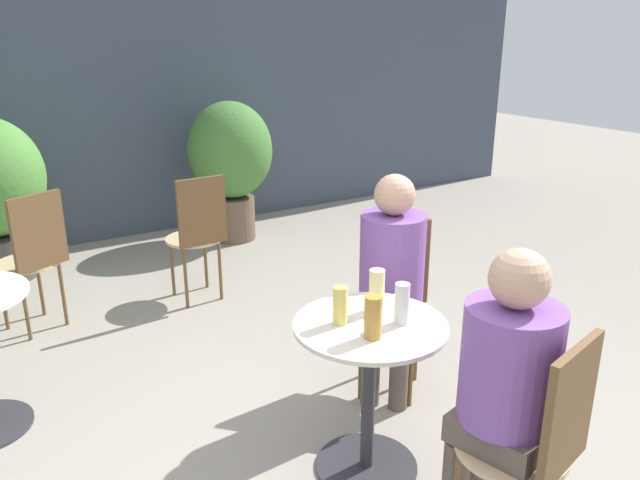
{
  "coord_description": "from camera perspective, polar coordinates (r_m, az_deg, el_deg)",
  "views": [
    {
      "loc": [
        -1.27,
        -1.79,
        1.89
      ],
      "look_at": [
        0.14,
        0.49,
        0.97
      ],
      "focal_mm": 35.0,
      "sensor_mm": 36.0,
      "label": 1
    }
  ],
  "objects": [
    {
      "name": "beer_glass_3",
      "position": [
        2.6,
        7.5,
        -5.8
      ],
      "size": [
        0.06,
        0.06,
        0.18
      ],
      "color": "silver",
      "rests_on": "cafe_table_near"
    },
    {
      "name": "bistro_chair_3",
      "position": [
        4.44,
        -11.07,
        1.07
      ],
      "size": [
        0.4,
        0.4,
        0.94
      ],
      "rotation": [
        0.0,
        0.0,
        3.17
      ],
      "color": "tan",
      "rests_on": "ground_plane"
    },
    {
      "name": "beer_glass_0",
      "position": [
        2.7,
        5.21,
        -4.62
      ],
      "size": [
        0.07,
        0.07,
        0.19
      ],
      "color": "beige",
      "rests_on": "cafe_table_near"
    },
    {
      "name": "seated_person_0",
      "position": [
        2.34,
        16.49,
        -12.06
      ],
      "size": [
        0.36,
        0.39,
        1.21
      ],
      "rotation": [
        0.0,
        0.0,
        3.39
      ],
      "color": "brown",
      "rests_on": "ground_plane"
    },
    {
      "name": "bistro_chair_2",
      "position": [
        4.31,
        -24.69,
        -0.89
      ],
      "size": [
        0.44,
        0.45,
        0.94
      ],
      "rotation": [
        0.0,
        0.0,
        3.55
      ],
      "color": "tan",
      "rests_on": "ground_plane"
    },
    {
      "name": "seated_person_1",
      "position": [
        3.18,
        6.54,
        -2.69
      ],
      "size": [
        0.42,
        0.42,
        1.22
      ],
      "rotation": [
        0.0,
        0.0,
        -0.8
      ],
      "color": "brown",
      "rests_on": "ground_plane"
    },
    {
      "name": "storefront_wall",
      "position": [
        5.94,
        -19.96,
        14.05
      ],
      "size": [
        10.0,
        0.06,
        3.0
      ],
      "color": "#3D4756",
      "rests_on": "ground_plane"
    },
    {
      "name": "bistro_chair_1",
      "position": [
        3.38,
        6.8,
        -4.44
      ],
      "size": [
        0.46,
        0.46,
        0.94
      ],
      "rotation": [
        0.0,
        0.0,
        -0.8
      ],
      "color": "tan",
      "rests_on": "ground_plane"
    },
    {
      "name": "cafe_table_near",
      "position": [
        2.74,
        4.51,
        -11.92
      ],
      "size": [
        0.65,
        0.65,
        0.72
      ],
      "color": "#2D2D33",
      "rests_on": "ground_plane"
    },
    {
      "name": "bistro_chair_0",
      "position": [
        2.37,
        19.47,
        -16.52
      ],
      "size": [
        0.42,
        0.44,
        0.94
      ],
      "rotation": [
        0.0,
        0.0,
        -2.9
      ],
      "color": "tan",
      "rests_on": "ground_plane"
    },
    {
      "name": "beer_glass_2",
      "position": [
        2.47,
        4.87,
        -7.05
      ],
      "size": [
        0.07,
        0.07,
        0.18
      ],
      "color": "#B28433",
      "rests_on": "cafe_table_near"
    },
    {
      "name": "beer_glass_1",
      "position": [
        2.58,
        1.86,
        -5.99
      ],
      "size": [
        0.06,
        0.06,
        0.16
      ],
      "color": "#DBC65B",
      "rests_on": "cafe_table_near"
    },
    {
      "name": "potted_plant_1",
      "position": [
        5.75,
        -8.18,
        7.42
      ],
      "size": [
        0.76,
        0.76,
        1.28
      ],
      "color": "brown",
      "rests_on": "ground_plane"
    }
  ]
}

